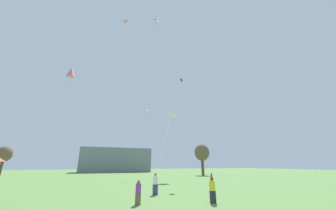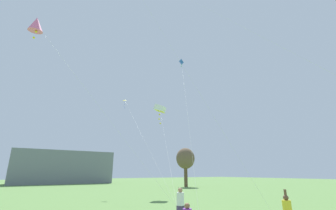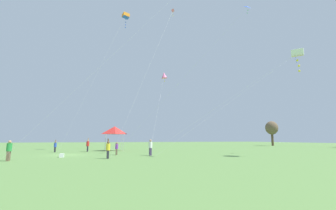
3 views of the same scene
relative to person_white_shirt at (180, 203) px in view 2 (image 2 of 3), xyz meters
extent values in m
cube|color=slate|center=(1.70, 54.27, 3.01)|extent=(23.33, 10.11, 7.99)
cylinder|color=brown|center=(20.21, 25.92, 0.92)|extent=(0.69, 0.69, 3.81)
ellipsoid|color=brown|center=(20.21, 25.92, 4.48)|extent=(3.74, 3.74, 4.16)
cylinder|color=white|center=(0.00, 0.00, 0.23)|extent=(0.43, 0.43, 0.71)
sphere|color=tan|center=(0.00, 0.00, 0.71)|extent=(0.27, 0.27, 0.27)
cylinder|color=yellow|center=(2.65, -4.88, 0.12)|extent=(0.40, 0.40, 0.65)
sphere|color=brown|center=(2.65, -4.88, 0.56)|extent=(0.25, 0.25, 0.25)
cylinder|color=brown|center=(2.65, -4.89, 0.66)|extent=(0.16, 0.16, 0.55)
sphere|color=#896042|center=(-2.28, -3.61, 0.41)|extent=(0.22, 0.22, 0.22)
cylinder|color=silver|center=(2.11, 9.70, 5.53)|extent=(3.08, 18.39, 13.05)
pyramid|color=yellow|center=(3.63, 18.87, 12.09)|extent=(0.64, 0.70, 0.40)
sphere|color=blue|center=(3.63, 18.88, 11.68)|extent=(0.09, 0.09, 0.09)
sphere|color=blue|center=(3.63, 18.81, 11.42)|extent=(0.09, 0.09, 0.09)
sphere|color=blue|center=(3.65, 18.93, 11.17)|extent=(0.09, 0.09, 0.09)
sphere|color=blue|center=(3.71, 18.86, 10.91)|extent=(0.09, 0.09, 0.09)
cylinder|color=silver|center=(-4.20, 2.04, 5.18)|extent=(9.08, 4.48, 12.33)
cone|color=pink|center=(-8.74, 4.28, 11.34)|extent=(1.28, 1.36, 1.12)
sphere|color=yellow|center=(-8.66, 4.21, 10.75)|extent=(0.15, 0.15, 0.15)
sphere|color=yellow|center=(-8.72, 4.34, 10.34)|extent=(0.15, 0.15, 0.15)
cylinder|color=silver|center=(3.54, 7.25, 4.73)|extent=(7.79, 15.32, 11.44)
cube|color=white|center=(7.43, 14.91, 10.44)|extent=(1.91, 1.96, 1.21)
cube|color=yellow|center=(7.43, 14.91, 10.04)|extent=(1.65, 1.68, 0.51)
sphere|color=yellow|center=(7.37, 14.84, 9.54)|extent=(0.22, 0.22, 0.22)
sphere|color=yellow|center=(7.38, 14.99, 8.91)|extent=(0.22, 0.22, 0.22)
sphere|color=yellow|center=(7.50, 14.84, 8.28)|extent=(0.22, 0.22, 0.22)
cylinder|color=silver|center=(-0.39, -0.33, 9.36)|extent=(5.95, 8.63, 20.70)
cylinder|color=silver|center=(3.07, -0.92, 13.95)|extent=(0.15, 25.59, 29.88)
cylinder|color=silver|center=(2.56, 2.48, 7.02)|extent=(8.82, 12.90, 16.02)
pyramid|color=blue|center=(6.99, 8.93, 15.06)|extent=(0.69, 0.80, 0.55)
sphere|color=green|center=(7.01, 8.94, 14.64)|extent=(0.09, 0.09, 0.09)
sphere|color=green|center=(6.89, 8.92, 14.37)|extent=(0.09, 0.09, 0.09)
camera|label=1|loc=(-5.21, -17.02, 1.52)|focal=20.00mm
camera|label=2|loc=(-8.31, -11.46, 1.70)|focal=24.00mm
camera|label=3|loc=(25.64, -6.16, 0.90)|focal=24.00mm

